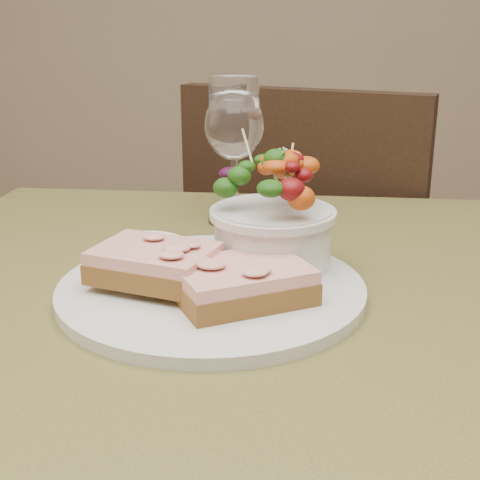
# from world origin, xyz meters

# --- Properties ---
(cafe_table) EXTENTS (0.80, 0.80, 0.75)m
(cafe_table) POSITION_xyz_m (0.00, 0.00, 0.65)
(cafe_table) COLOR #423F1C
(cafe_table) RESTS_ON ground
(chair_far) EXTENTS (0.53, 0.53, 0.90)m
(chair_far) POSITION_xyz_m (0.10, 0.66, 0.29)
(chair_far) COLOR black
(chair_far) RESTS_ON ground
(dinner_plate) EXTENTS (0.30, 0.30, 0.01)m
(dinner_plate) POSITION_xyz_m (-0.03, 0.01, 0.76)
(dinner_plate) COLOR silver
(dinner_plate) RESTS_ON cafe_table
(sandwich_front) EXTENTS (0.15, 0.14, 0.03)m
(sandwich_front) POSITION_xyz_m (0.00, -0.03, 0.78)
(sandwich_front) COLOR #502D15
(sandwich_front) RESTS_ON dinner_plate
(sandwich_back) EXTENTS (0.13, 0.11, 0.03)m
(sandwich_back) POSITION_xyz_m (-0.08, -0.01, 0.79)
(sandwich_back) COLOR #502D15
(sandwich_back) RESTS_ON dinner_plate
(ramekin) EXTENTS (0.08, 0.08, 0.04)m
(ramekin) POSITION_xyz_m (-0.10, 0.02, 0.78)
(ramekin) COLOR silver
(ramekin) RESTS_ON dinner_plate
(salad_bowl) EXTENTS (0.12, 0.12, 0.13)m
(salad_bowl) POSITION_xyz_m (0.03, 0.07, 0.82)
(salad_bowl) COLOR silver
(salad_bowl) RESTS_ON dinner_plate
(garnish) EXTENTS (0.05, 0.04, 0.02)m
(garnish) POSITION_xyz_m (-0.09, 0.09, 0.77)
(garnish) COLOR #0E3509
(garnish) RESTS_ON dinner_plate
(wine_glass) EXTENTS (0.08, 0.08, 0.18)m
(wine_glass) POSITION_xyz_m (-0.03, 0.25, 0.87)
(wine_glass) COLOR white
(wine_glass) RESTS_ON cafe_table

